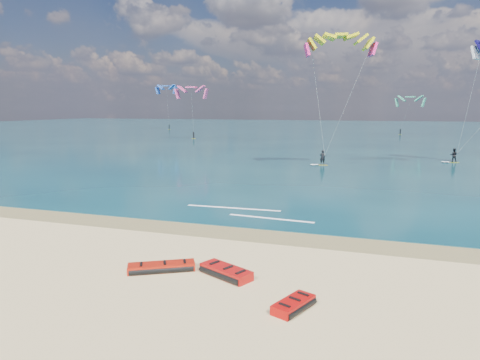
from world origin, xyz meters
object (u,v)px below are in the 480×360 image
packed_kite_mid (226,276)px  packed_kite_right (293,309)px  kitesurfer_main (331,95)px  packed_kite_left (162,271)px

packed_kite_mid → packed_kite_right: size_ratio=1.31×
packed_kite_mid → kitesurfer_main: (0.52, 30.95, 7.71)m
packed_kite_left → packed_kite_right: 5.82m
packed_kite_left → kitesurfer_main: 32.31m
packed_kite_left → kitesurfer_main: kitesurfer_main is taller
packed_kite_mid → packed_kite_right: 3.53m
packed_kite_left → packed_kite_mid: 2.63m
packed_kite_mid → packed_kite_right: bearing=-6.9°
packed_kite_right → kitesurfer_main: bearing=27.2°
packed_kite_left → packed_kite_right: packed_kite_left is taller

